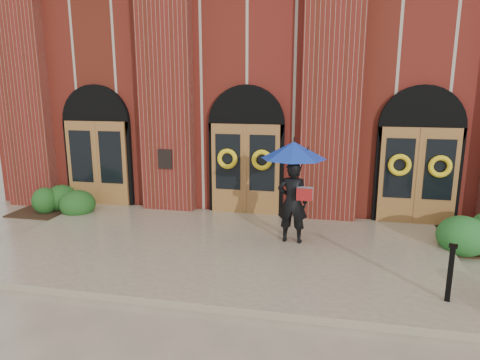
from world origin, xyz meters
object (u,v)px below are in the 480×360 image
(man_with_umbrella, at_px, (293,173))
(metal_post, at_px, (450,272))
(hedge_wall_left, at_px, (65,202))
(hedge_wall_right, at_px, (455,229))

(man_with_umbrella, height_order, metal_post, man_with_umbrella)
(man_with_umbrella, relative_size, metal_post, 2.33)
(metal_post, height_order, hedge_wall_left, metal_post)
(man_with_umbrella, xyz_separation_m, hedge_wall_left, (-6.69, 1.26, -1.41))
(metal_post, bearing_deg, man_with_umbrella, 141.28)
(hedge_wall_left, bearing_deg, man_with_umbrella, -10.68)
(hedge_wall_left, bearing_deg, hedge_wall_right, -2.09)
(metal_post, relative_size, hedge_wall_left, 0.35)
(man_with_umbrella, distance_m, metal_post, 3.77)
(metal_post, distance_m, hedge_wall_left, 10.13)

